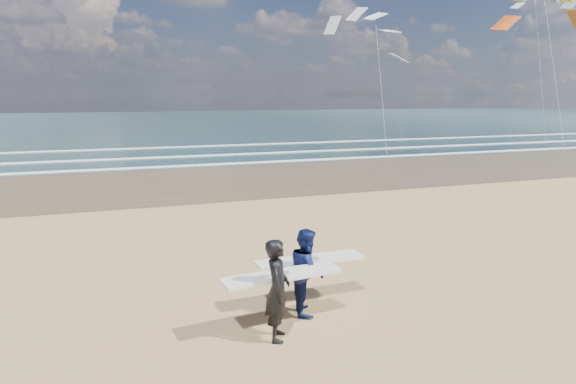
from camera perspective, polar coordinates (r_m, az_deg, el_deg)
name	(u,v)px	position (r m, az deg, el deg)	size (l,w,h in m)	color
wet_sand_strip	(492,163)	(34.44, 21.73, 3.05)	(220.00, 12.00, 0.01)	#473C26
ocean	(253,121)	(82.80, -3.95, 7.89)	(220.00, 100.00, 0.02)	#183435
foam_breakers	(403,147)	(42.46, 12.69, 4.94)	(220.00, 11.70, 0.05)	white
surfer_near	(278,288)	(9.02, -1.11, -10.59)	(2.24, 1.11, 1.80)	black
surfer_far	(307,270)	(10.08, 2.12, -8.65)	(2.21, 1.11, 1.68)	#0C1646
kite_0	(551,45)	(37.34, 27.14, 14.35)	(7.08, 4.88, 12.24)	slate
kite_1	(379,61)	(37.88, 10.08, 14.14)	(6.87, 4.86, 11.05)	slate
kite_5	(539,52)	(55.23, 26.12, 13.79)	(5.19, 4.67, 15.34)	slate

